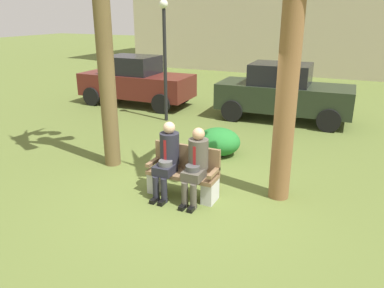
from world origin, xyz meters
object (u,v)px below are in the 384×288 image
at_px(shrub_near_bench, 219,142).
at_px(street_lamp, 165,49).
at_px(seated_man_left, 167,156).
at_px(seated_man_right, 196,162).
at_px(parked_car_near, 136,81).
at_px(parked_car_far, 283,92).
at_px(park_bench, 184,175).

xyz_separation_m(shrub_near_bench, street_lamp, (-2.46, 2.05, 1.80)).
distance_m(seated_man_left, shrub_near_bench, 2.31).
xyz_separation_m(seated_man_right, street_lamp, (-2.92, 4.32, 1.39)).
bearing_deg(shrub_near_bench, parked_car_near, 142.03).
bearing_deg(parked_car_far, seated_man_left, -97.53).
distance_m(park_bench, seated_man_right, 0.46).
distance_m(shrub_near_bench, parked_car_far, 3.68).
bearing_deg(park_bench, seated_man_right, -22.67).
bearing_deg(park_bench, parked_car_far, 84.84).
height_order(shrub_near_bench, parked_car_far, parked_car_far).
bearing_deg(street_lamp, seated_man_left, -61.26).
xyz_separation_m(park_bench, parked_car_near, (-4.56, 5.59, 0.45)).
bearing_deg(seated_man_left, park_bench, 24.92).
distance_m(parked_car_near, parked_car_far, 5.08).
relative_size(seated_man_left, seated_man_right, 1.03).
relative_size(seated_man_right, parked_car_near, 0.33).
distance_m(park_bench, seated_man_left, 0.45).
bearing_deg(parked_car_far, street_lamp, -153.96).
xyz_separation_m(seated_man_left, seated_man_right, (0.55, -0.00, -0.02)).
bearing_deg(parked_car_far, shrub_near_bench, -100.66).
height_order(seated_man_right, parked_car_far, parked_car_far).
distance_m(seated_man_right, parked_car_far, 5.86).
xyz_separation_m(seated_man_left, parked_car_far, (0.77, 5.85, 0.10)).
height_order(seated_man_right, street_lamp, street_lamp).
relative_size(seated_man_right, parked_car_far, 0.33).
xyz_separation_m(seated_man_left, shrub_near_bench, (0.10, 2.27, -0.43)).
height_order(shrub_near_bench, parked_car_near, parked_car_near).
bearing_deg(parked_car_far, seated_man_right, -92.19).
height_order(seated_man_left, parked_car_far, parked_car_far).
distance_m(seated_man_left, street_lamp, 5.11).
bearing_deg(seated_man_right, park_bench, 157.33).
bearing_deg(seated_man_left, shrub_near_bench, 87.51).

